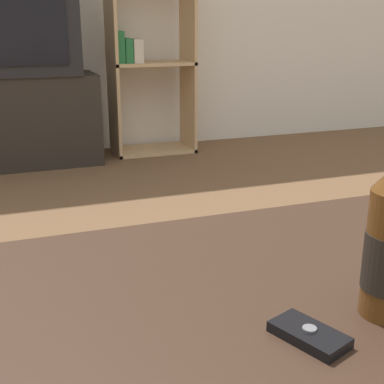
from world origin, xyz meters
TOP-DOWN VIEW (x-y plane):
  - coffee_table at (0.00, 0.00)m, footprint 1.14×0.77m
  - tv_stand at (-0.20, 2.75)m, footprint 1.06×0.40m
  - bookshelf at (0.68, 2.81)m, footprint 0.52×0.30m
  - cell_phone at (0.08, -0.07)m, footprint 0.08×0.11m

SIDE VIEW (x-z plane):
  - tv_stand at x=-0.20m, z-range 0.00..0.53m
  - coffee_table at x=0.00m, z-range 0.17..0.62m
  - cell_phone at x=0.08m, z-range 0.46..0.47m
  - bookshelf at x=0.68m, z-range 0.02..1.16m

